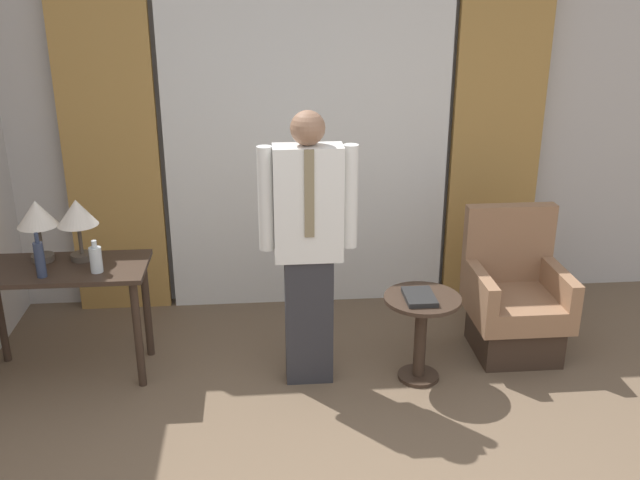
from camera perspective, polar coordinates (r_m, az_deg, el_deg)
name	(u,v)px	position (r m, az deg, el deg)	size (l,w,h in m)	color
wall_back	(306,127)	(5.34, -1.10, 9.05)	(10.00, 0.06, 2.70)	beige
curtain_sheer_center	(308,139)	(5.23, -1.00, 8.12)	(2.07, 0.06, 2.58)	white
curtain_drape_left	(110,142)	(5.32, -16.45, 7.50)	(0.67, 0.06, 2.58)	#B28442
curtain_drape_right	(497,135)	(5.51, 13.95, 8.16)	(0.67, 0.06, 2.58)	#B28442
desk	(61,286)	(4.69, -19.99, -3.48)	(1.06, 0.51, 0.74)	#38281E
table_lamp_left	(37,217)	(4.67, -21.71, 1.72)	(0.25, 0.25, 0.39)	#4C4238
table_lamp_right	(77,216)	(4.61, -18.85, 1.83)	(0.25, 0.25, 0.39)	#4C4238
bottle_near_edge	(40,259)	(4.48, -21.51, -1.41)	(0.06, 0.06, 0.28)	#2D3851
bottle_by_lamp	(96,259)	(4.46, -17.49, -1.46)	(0.07, 0.07, 0.20)	silver
person	(308,240)	(4.22, -0.93, -0.03)	(0.58, 0.20, 1.71)	#2D2D33
armchair	(514,303)	(4.97, 15.26, -4.90)	(0.61, 0.61, 0.97)	#38281E
side_table	(421,324)	(4.49, 8.09, -6.65)	(0.47, 0.47, 0.57)	#38281E
book	(419,297)	(4.37, 7.96, -4.52)	(0.18, 0.26, 0.03)	black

